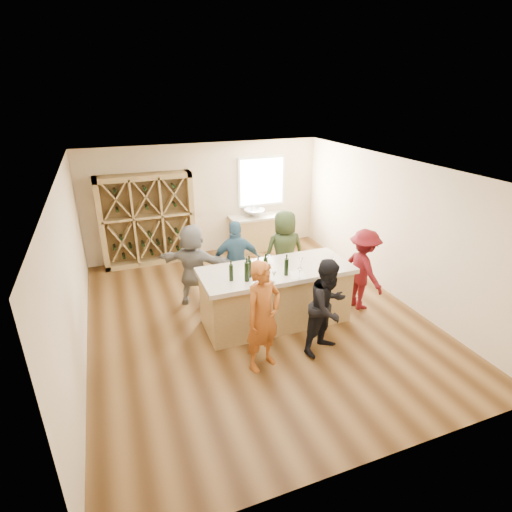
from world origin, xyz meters
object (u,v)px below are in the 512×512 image
object	(u,v)px
wine_bottle_a	(231,273)
wine_bottle_c	(249,269)
wine_bottle_d	(258,270)
wine_rack	(148,220)
person_far_right	(284,252)
person_far_left	(193,265)
person_near_right	(328,307)
person_server	(363,270)
sink	(254,213)
wine_bottle_f	(286,267)
person_near_left	(263,316)
wine_bottle_b	(247,272)
wine_bottle_e	(266,266)
person_far_mid	(237,262)
tasting_counter_base	(276,297)

from	to	relation	value
wine_bottle_a	wine_bottle_c	xyz separation A→B (m)	(0.32, 0.02, 0.01)
wine_bottle_d	wine_rack	bearing A→B (deg)	109.95
person_far_right	person_far_left	size ratio (longest dim) A/B	1.06
person_near_right	person_server	size ratio (longest dim) A/B	1.01
sink	wine_bottle_f	distance (m)	3.90
wine_bottle_a	wine_bottle_f	bearing A→B (deg)	-7.90
sink	person_near_left	distance (m)	4.88
wine_bottle_b	wine_bottle_f	world-z (taller)	wine_bottle_b
wine_bottle_e	wine_bottle_f	distance (m)	0.36
wine_bottle_d	person_near_left	distance (m)	1.00
wine_rack	person_far_mid	xyz separation A→B (m)	(1.39, -2.54, -0.26)
wine_bottle_d	wine_bottle_e	distance (m)	0.19
wine_bottle_a	wine_bottle_b	xyz separation A→B (m)	(0.24, -0.10, 0.03)
person_server	wine_bottle_e	bearing A→B (deg)	87.49
wine_bottle_a	person_near_right	size ratio (longest dim) A/B	0.18
wine_bottle_a	person_near_left	distance (m)	1.01
wine_bottle_c	person_far_left	distance (m)	1.57
wine_bottle_b	person_far_right	distance (m)	1.92
person_far_mid	person_far_right	bearing A→B (deg)	-166.02
person_near_left	person_server	xyz separation A→B (m)	(2.47, 1.00, -0.08)
wine_bottle_e	tasting_counter_base	bearing A→B (deg)	25.42
wine_bottle_a	person_near_right	world-z (taller)	person_near_right
tasting_counter_base	wine_bottle_b	distance (m)	1.03
wine_rack	wine_bottle_e	xyz separation A→B (m)	(1.54, -3.69, 0.13)
wine_bottle_d	person_near_right	xyz separation A→B (m)	(0.85, -0.90, -0.41)
tasting_counter_base	wine_bottle_f	size ratio (longest dim) A/B	8.67
wine_bottle_e	wine_bottle_f	size ratio (longest dim) A/B	0.99
person_far_left	person_near_right	bearing A→B (deg)	157.99
wine_bottle_a	person_far_mid	distance (m)	1.35
wine_bottle_e	person_far_right	xyz separation A→B (m)	(0.91, 1.21, -0.35)
wine_bottle_c	wine_bottle_d	xyz separation A→B (m)	(0.14, -0.05, -0.02)
wine_bottle_e	person_near_right	distance (m)	1.26
person_far_mid	person_near_right	bearing A→B (deg)	122.31
sink	wine_bottle_b	size ratio (longest dim) A/B	1.62
sink	person_near_right	distance (m)	4.63
wine_bottle_a	wine_bottle_f	distance (m)	0.95
tasting_counter_base	person_near_right	distance (m)	1.22
wine_bottle_b	person_server	size ratio (longest dim) A/B	0.21
wine_bottle_a	wine_bottle_e	distance (m)	0.63
person_far_left	sink	bearing A→B (deg)	-100.76
sink	wine_bottle_e	bearing A→B (deg)	-107.79
person_near_left	person_near_right	bearing A→B (deg)	-20.40
wine_rack	tasting_counter_base	world-z (taller)	wine_rack
person_far_right	wine_bottle_e	bearing A→B (deg)	56.37
person_far_right	person_near_left	bearing A→B (deg)	61.80
tasting_counter_base	person_near_right	xyz separation A→B (m)	(0.42, -1.10, 0.31)
wine_bottle_b	person_far_right	xyz separation A→B (m)	(1.31, 1.35, -0.37)
person_near_right	person_far_left	world-z (taller)	person_far_left
sink	wine_bottle_e	distance (m)	3.81
wine_bottle_c	wine_bottle_f	size ratio (longest dim) A/B	1.04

